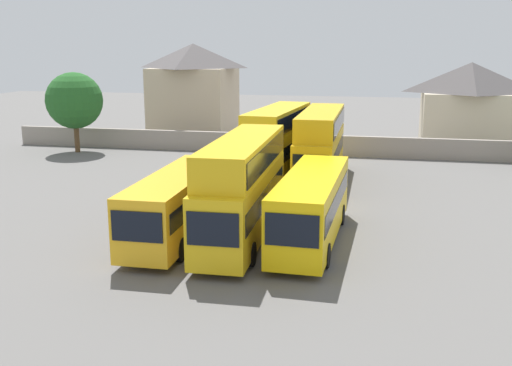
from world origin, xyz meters
TOP-DOWN VIEW (x-y plane):
  - ground at (0.00, 18.00)m, footprint 140.00×140.00m
  - depot_boundary_wall at (0.00, 24.31)m, footprint 56.00×0.50m
  - bus_1 at (-3.28, -0.35)m, footprint 2.74×10.58m
  - bus_2 at (-0.04, 0.08)m, footprint 2.75×11.49m
  - bus_3 at (3.34, 0.33)m, footprint 2.85×10.77m
  - bus_4 at (-0.84, 14.32)m, footprint 3.46×11.44m
  - bus_5 at (2.30, 14.20)m, footprint 2.74×11.82m
  - house_terrace_left at (-12.95, 32.41)m, footprint 8.30×8.30m
  - house_terrace_centre at (14.54, 32.04)m, footprint 9.02×6.51m
  - tree_behind_wall at (-20.60, 21.31)m, footprint 5.05×5.05m

SIDE VIEW (x-z plane):
  - ground at x=0.00m, z-range 0.00..0.00m
  - depot_boundary_wall at x=0.00m, z-range 0.00..1.80m
  - bus_1 at x=-3.28m, z-range 0.24..3.50m
  - bus_3 at x=3.34m, z-range 0.24..3.63m
  - bus_5 at x=2.30m, z-range 0.32..5.32m
  - bus_2 at x=-0.04m, z-range 0.32..5.39m
  - bus_4 at x=-0.84m, z-range 0.32..5.42m
  - house_terrace_centre at x=14.54m, z-range 0.09..8.07m
  - tree_behind_wall at x=-20.60m, z-range 1.06..8.27m
  - house_terrace_left at x=-12.95m, z-range 0.09..9.80m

